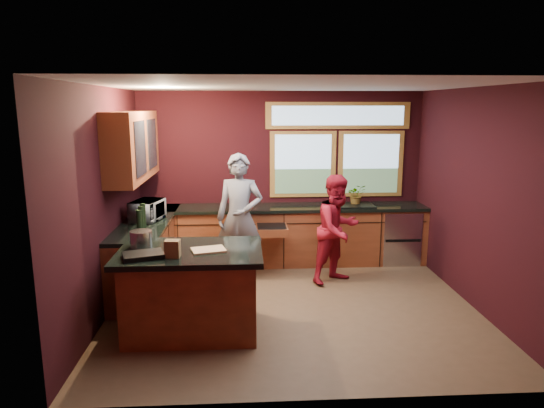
{
  "coord_description": "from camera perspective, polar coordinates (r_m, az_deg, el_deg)",
  "views": [
    {
      "loc": [
        -0.6,
        -5.7,
        2.47
      ],
      "look_at": [
        -0.24,
        0.4,
        1.23
      ],
      "focal_mm": 32.0,
      "sensor_mm": 36.0,
      "label": 1
    }
  ],
  "objects": [
    {
      "name": "paper_towel",
      "position": [
        7.67,
        7.72,
        0.86
      ],
      "size": [
        0.12,
        0.12,
        0.28
      ],
      "primitive_type": "cylinder",
      "color": "white",
      "rests_on": "back_counter"
    },
    {
      "name": "paper_bag",
      "position": [
        5.09,
        -11.62,
        -5.17
      ],
      "size": [
        0.16,
        0.13,
        0.18
      ],
      "primitive_type": "cube",
      "rotation": [
        0.0,
        0.0,
        -0.07
      ],
      "color": "brown",
      "rests_on": "island"
    },
    {
      "name": "room_shell",
      "position": [
        6.06,
        -3.33,
        5.09
      ],
      "size": [
        4.52,
        4.02,
        2.71
      ],
      "color": "black",
      "rests_on": "ground"
    },
    {
      "name": "cutting_board",
      "position": [
        5.26,
        -7.49,
        -5.37
      ],
      "size": [
        0.4,
        0.33,
        0.02
      ],
      "primitive_type": "cube",
      "rotation": [
        0.0,
        0.0,
        0.26
      ],
      "color": "tan",
      "rests_on": "island"
    },
    {
      "name": "potted_plant",
      "position": [
        7.78,
        9.9,
        1.1
      ],
      "size": [
        0.29,
        0.25,
        0.32
      ],
      "primitive_type": "imported",
      "color": "#999999",
      "rests_on": "back_counter"
    },
    {
      "name": "left_counter",
      "position": [
        6.98,
        -14.44,
        -5.58
      ],
      "size": [
        0.64,
        2.3,
        0.93
      ],
      "color": "#552714",
      "rests_on": "floor"
    },
    {
      "name": "microwave",
      "position": [
        6.83,
        -14.45,
        -0.74
      ],
      "size": [
        0.45,
        0.57,
        0.28
      ],
      "primitive_type": "imported",
      "rotation": [
        0.0,
        0.0,
        1.32
      ],
      "color": "#999999",
      "rests_on": "left_counter"
    },
    {
      "name": "person_grey",
      "position": [
        6.89,
        -3.83,
        -1.63
      ],
      "size": [
        0.74,
        0.57,
        1.82
      ],
      "primitive_type": "imported",
      "rotation": [
        0.0,
        0.0,
        -0.21
      ],
      "color": "slate",
      "rests_on": "floor"
    },
    {
      "name": "person_red",
      "position": [
        6.88,
        7.74,
        -2.94
      ],
      "size": [
        0.95,
        0.9,
        1.54
      ],
      "primitive_type": "imported",
      "rotation": [
        0.0,
        0.0,
        0.59
      ],
      "color": "maroon",
      "rests_on": "floor"
    },
    {
      "name": "stock_pot",
      "position": [
        5.54,
        -15.15,
        -3.97
      ],
      "size": [
        0.24,
        0.24,
        0.18
      ],
      "primitive_type": "cylinder",
      "color": "#ACACB1",
      "rests_on": "island"
    },
    {
      "name": "island",
      "position": [
        5.48,
        -9.44,
        -10.0
      ],
      "size": [
        1.55,
        1.05,
        0.95
      ],
      "color": "#552714",
      "rests_on": "floor"
    },
    {
      "name": "back_counter",
      "position": [
        7.71,
        2.7,
        -3.62
      ],
      "size": [
        4.5,
        0.64,
        0.93
      ],
      "color": "#552714",
      "rests_on": "floor"
    },
    {
      "name": "black_tray",
      "position": [
        5.16,
        -14.91,
        -5.85
      ],
      "size": [
        0.47,
        0.39,
        0.05
      ],
      "primitive_type": "cube",
      "rotation": [
        0.0,
        0.0,
        0.32
      ],
      "color": "black",
      "rests_on": "island"
    },
    {
      "name": "floor",
      "position": [
        6.24,
        2.48,
        -11.86
      ],
      "size": [
        4.5,
        4.5,
        0.0
      ],
      "primitive_type": "plane",
      "color": "brown",
      "rests_on": "ground"
    }
  ]
}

